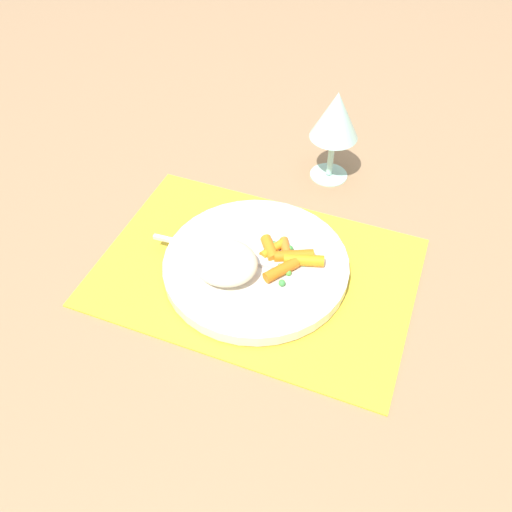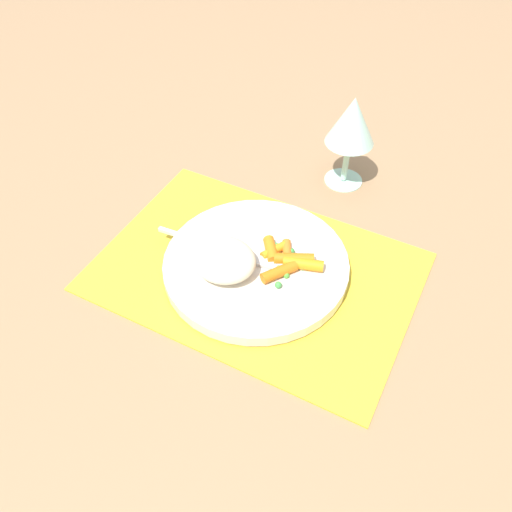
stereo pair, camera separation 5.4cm
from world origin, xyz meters
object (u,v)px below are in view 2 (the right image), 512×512
at_px(wine_glass, 352,123).
at_px(carrot_portion, 287,260).
at_px(plate, 256,265).
at_px(rice_mound, 223,260).
at_px(fork, 233,252).

bearing_deg(wine_glass, carrot_portion, -89.02).
relative_size(plate, rice_mound, 2.87).
relative_size(carrot_portion, fork, 0.50).
bearing_deg(carrot_portion, rice_mound, -144.36).
relative_size(fork, wine_glass, 1.26).
bearing_deg(rice_mound, wine_glass, 76.87).
distance_m(plate, carrot_portion, 0.05).
distance_m(rice_mound, carrot_portion, 0.09).
height_order(plate, fork, fork).
distance_m(plate, wine_glass, 0.27).
xyz_separation_m(plate, fork, (-0.04, -0.00, 0.01)).
bearing_deg(rice_mound, plate, 48.48).
bearing_deg(rice_mound, carrot_portion, 35.64).
bearing_deg(rice_mound, fork, 97.84).
bearing_deg(fork, rice_mound, -82.16).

